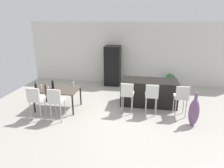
% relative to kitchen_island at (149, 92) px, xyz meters
% --- Properties ---
extents(ground_plane, '(10.00, 10.00, 0.00)m').
position_rel_kitchen_island_xyz_m(ground_plane, '(-0.74, -0.66, -0.46)').
color(ground_plane, '#ADA89E').
extents(back_wall, '(10.00, 0.12, 2.90)m').
position_rel_kitchen_island_xyz_m(back_wall, '(-0.74, 2.50, 0.99)').
color(back_wall, silver).
rests_on(back_wall, ground_plane).
extents(kitchen_island, '(1.98, 0.89, 0.92)m').
position_rel_kitchen_island_xyz_m(kitchen_island, '(0.00, 0.00, 0.00)').
color(kitchen_island, black).
rests_on(kitchen_island, ground_plane).
extents(bar_chair_left, '(0.42, 0.42, 1.05)m').
position_rel_kitchen_island_xyz_m(bar_chair_left, '(-0.71, -0.83, 0.24)').
color(bar_chair_left, silver).
rests_on(bar_chair_left, ground_plane).
extents(bar_chair_middle, '(0.41, 0.41, 1.05)m').
position_rel_kitchen_island_xyz_m(bar_chair_middle, '(0.07, -0.83, 0.24)').
color(bar_chair_middle, silver).
rests_on(bar_chair_middle, ground_plane).
extents(bar_chair_right, '(0.42, 0.42, 1.05)m').
position_rel_kitchen_island_xyz_m(bar_chair_right, '(0.98, -0.83, 0.24)').
color(bar_chair_right, silver).
rests_on(bar_chair_right, ground_plane).
extents(dining_table, '(1.47, 0.94, 0.74)m').
position_rel_kitchen_island_xyz_m(dining_table, '(-3.10, -0.88, 0.22)').
color(dining_table, '#4C4238').
rests_on(dining_table, ground_plane).
extents(dining_chair_near, '(0.41, 0.41, 1.05)m').
position_rel_kitchen_island_xyz_m(dining_chair_near, '(-3.43, -1.71, 0.24)').
color(dining_chair_near, silver).
rests_on(dining_chair_near, ground_plane).
extents(dining_chair_far, '(0.41, 0.41, 1.05)m').
position_rel_kitchen_island_xyz_m(dining_chair_far, '(-2.77, -1.71, 0.24)').
color(dining_chair_far, silver).
rests_on(dining_chair_far, ground_plane).
extents(wine_bottle_middle, '(0.07, 0.07, 0.31)m').
position_rel_kitchen_island_xyz_m(wine_bottle_middle, '(-3.71, -1.17, 0.40)').
color(wine_bottle_middle, black).
rests_on(wine_bottle_middle, dining_table).
extents(wine_bottle_left, '(0.06, 0.06, 0.30)m').
position_rel_kitchen_island_xyz_m(wine_bottle_left, '(-3.31, -1.28, 0.40)').
color(wine_bottle_left, '#471E19').
rests_on(wine_bottle_left, dining_table).
extents(wine_bottle_corner, '(0.08, 0.08, 0.30)m').
position_rel_kitchen_island_xyz_m(wine_bottle_corner, '(-3.25, -0.88, 0.41)').
color(wine_bottle_corner, black).
rests_on(wine_bottle_corner, dining_table).
extents(wine_glass_right, '(0.07, 0.07, 0.17)m').
position_rel_kitchen_island_xyz_m(wine_glass_right, '(-3.35, -1.06, 0.40)').
color(wine_glass_right, silver).
rests_on(wine_glass_right, dining_table).
extents(wine_glass_far, '(0.07, 0.07, 0.17)m').
position_rel_kitchen_island_xyz_m(wine_glass_far, '(-3.66, -0.92, 0.40)').
color(wine_glass_far, silver).
rests_on(wine_glass_far, dining_table).
extents(wine_glass_near, '(0.07, 0.07, 0.17)m').
position_rel_kitchen_island_xyz_m(wine_glass_near, '(-2.66, -0.48, 0.40)').
color(wine_glass_near, silver).
rests_on(wine_glass_near, dining_table).
extents(refrigerator, '(0.72, 0.68, 1.84)m').
position_rel_kitchen_island_xyz_m(refrigerator, '(-1.65, 2.06, 0.46)').
color(refrigerator, black).
rests_on(refrigerator, ground_plane).
extents(floor_vase, '(0.30, 0.30, 1.03)m').
position_rel_kitchen_island_xyz_m(floor_vase, '(1.27, -1.35, -0.04)').
color(floor_vase, '#704C75').
rests_on(floor_vase, ground_plane).
extents(potted_plant, '(0.43, 0.43, 0.63)m').
position_rel_kitchen_island_xyz_m(potted_plant, '(1.01, 2.05, -0.09)').
color(potted_plant, '#996B4C').
rests_on(potted_plant, ground_plane).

